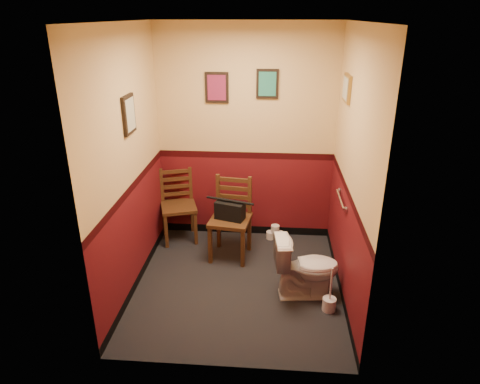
% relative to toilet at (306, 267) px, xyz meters
% --- Properties ---
extents(floor, '(2.20, 2.40, 0.00)m').
position_rel_toilet_xyz_m(floor, '(-0.72, 0.13, -0.33)').
color(floor, black).
rests_on(floor, ground).
extents(ceiling, '(2.20, 2.40, 0.00)m').
position_rel_toilet_xyz_m(ceiling, '(-0.72, 0.13, 2.37)').
color(ceiling, silver).
rests_on(ceiling, ground).
extents(wall_back, '(2.20, 0.00, 2.70)m').
position_rel_toilet_xyz_m(wall_back, '(-0.72, 1.33, 1.02)').
color(wall_back, '#590F14').
rests_on(wall_back, ground).
extents(wall_front, '(2.20, 0.00, 2.70)m').
position_rel_toilet_xyz_m(wall_front, '(-0.72, -1.07, 1.02)').
color(wall_front, '#590F14').
rests_on(wall_front, ground).
extents(wall_left, '(0.00, 2.40, 2.70)m').
position_rel_toilet_xyz_m(wall_left, '(-1.82, 0.13, 1.02)').
color(wall_left, '#590F14').
rests_on(wall_left, ground).
extents(wall_right, '(0.00, 2.40, 2.70)m').
position_rel_toilet_xyz_m(wall_right, '(0.38, 0.13, 1.02)').
color(wall_right, '#590F14').
rests_on(wall_right, ground).
extents(grab_bar, '(0.05, 0.56, 0.06)m').
position_rel_toilet_xyz_m(grab_bar, '(0.35, 0.38, 0.62)').
color(grab_bar, silver).
rests_on(grab_bar, wall_right).
extents(framed_print_back_a, '(0.28, 0.04, 0.36)m').
position_rel_toilet_xyz_m(framed_print_back_a, '(-1.07, 1.31, 1.62)').
color(framed_print_back_a, black).
rests_on(framed_print_back_a, wall_back).
extents(framed_print_back_b, '(0.26, 0.04, 0.34)m').
position_rel_toilet_xyz_m(framed_print_back_b, '(-0.47, 1.31, 1.67)').
color(framed_print_back_b, black).
rests_on(framed_print_back_b, wall_back).
extents(framed_print_left, '(0.04, 0.30, 0.38)m').
position_rel_toilet_xyz_m(framed_print_left, '(-1.80, 0.23, 1.52)').
color(framed_print_left, black).
rests_on(framed_print_left, wall_left).
extents(framed_print_right, '(0.04, 0.34, 0.28)m').
position_rel_toilet_xyz_m(framed_print_right, '(0.36, 0.73, 1.72)').
color(framed_print_right, olive).
rests_on(framed_print_right, wall_right).
extents(toilet, '(0.72, 0.45, 0.66)m').
position_rel_toilet_xyz_m(toilet, '(0.00, 0.00, 0.00)').
color(toilet, white).
rests_on(toilet, floor).
extents(toilet_brush, '(0.14, 0.14, 0.49)m').
position_rel_toilet_xyz_m(toilet_brush, '(0.23, -0.25, -0.25)').
color(toilet_brush, silver).
rests_on(toilet_brush, floor).
extents(chair_left, '(0.54, 0.54, 0.93)m').
position_rel_toilet_xyz_m(chair_left, '(-1.58, 1.14, 0.13)').
color(chair_left, '#502F18').
rests_on(chair_left, floor).
extents(chair_right, '(0.52, 0.52, 0.98)m').
position_rel_toilet_xyz_m(chair_right, '(-0.86, 0.76, 0.16)').
color(chair_right, '#502F18').
rests_on(chair_right, floor).
extents(handbag, '(0.37, 0.26, 0.25)m').
position_rel_toilet_xyz_m(handbag, '(-0.86, 0.71, 0.29)').
color(handbag, black).
rests_on(handbag, chair_right).
extents(tp_stack, '(0.23, 0.12, 0.20)m').
position_rel_toilet_xyz_m(tp_stack, '(-0.32, 1.19, -0.25)').
color(tp_stack, silver).
rests_on(tp_stack, floor).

